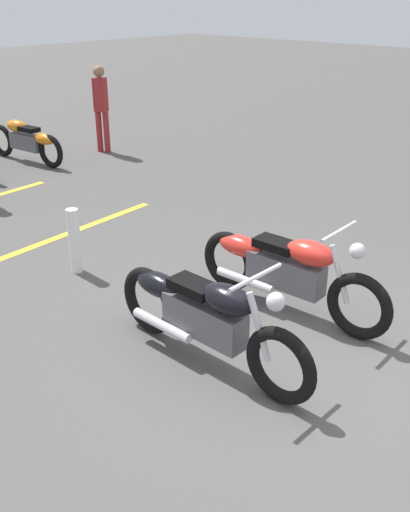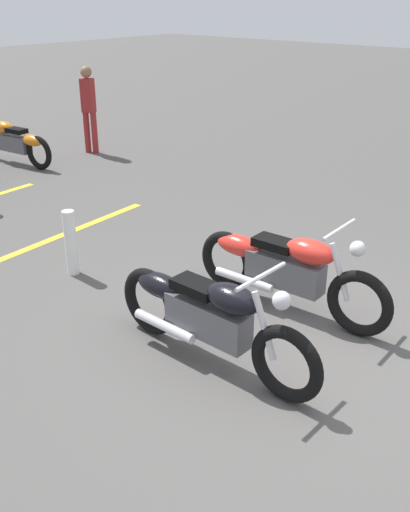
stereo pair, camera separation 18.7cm
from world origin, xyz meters
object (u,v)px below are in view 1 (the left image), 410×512
motorcycle_dark_foreground (203,315)px  bollard_post (75,241)px  motorcycle_row_far_left (27,140)px  motorcycle_bright_foreground (285,269)px  bystander_secondary (101,105)px

motorcycle_dark_foreground → bollard_post: motorcycle_dark_foreground is taller
motorcycle_row_far_left → motorcycle_bright_foreground: bearing=162.6°
motorcycle_row_far_left → motorcycle_dark_foreground: bearing=153.2°
motorcycle_bright_foreground → motorcycle_row_far_left: motorcycle_bright_foreground is taller
motorcycle_row_far_left → bystander_secondary: 1.63m
bollard_post → bystander_secondary: bearing=-41.8°
motorcycle_dark_foreground → bystander_secondary: bearing=148.7°
motorcycle_row_far_left → bystander_secondary: size_ratio=1.22×
motorcycle_dark_foreground → bollard_post: size_ratio=2.87×
motorcycle_bright_foreground → motorcycle_row_far_left: 7.11m
motorcycle_bright_foreground → bollard_post: size_ratio=2.87×
motorcycle_row_far_left → bystander_secondary: bearing=-112.0°
motorcycle_bright_foreground → bystander_secondary: bearing=154.3°
motorcycle_bright_foreground → motorcycle_dark_foreground: (-0.02, 1.24, 0.00)m
bystander_secondary → bollard_post: 5.69m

